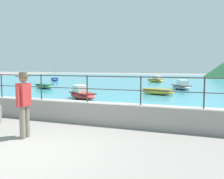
% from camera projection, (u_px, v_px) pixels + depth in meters
% --- Properties ---
extents(ground_plane, '(120.00, 120.00, 0.00)m').
position_uv_depth(ground_plane, '(23.00, 153.00, 5.50)').
color(ground_plane, slate).
extents(promenade_wall, '(20.00, 0.56, 0.70)m').
position_uv_depth(promenade_wall, '(87.00, 112.00, 8.44)').
color(promenade_wall, gray).
rests_on(promenade_wall, ground).
extents(railing, '(18.44, 0.04, 0.90)m').
position_uv_depth(railing, '(87.00, 83.00, 8.35)').
color(railing, '#383330').
rests_on(railing, promenade_wall).
extents(lake_water, '(64.00, 44.32, 0.06)m').
position_uv_depth(lake_water, '(173.00, 82.00, 29.55)').
color(lake_water, teal).
rests_on(lake_water, ground).
extents(person_walking, '(0.38, 0.57, 1.75)m').
position_uv_depth(person_walking, '(24.00, 101.00, 6.58)').
color(person_walking, slate).
rests_on(person_walking, ground).
extents(boat_0, '(2.43, 1.97, 0.76)m').
position_uv_depth(boat_0, '(156.00, 80.00, 28.58)').
color(boat_0, gold).
rests_on(boat_0, lake_water).
extents(boat_2, '(2.05, 2.40, 0.76)m').
position_uv_depth(boat_2, '(181.00, 86.00, 19.57)').
color(boat_2, gray).
rests_on(boat_2, lake_water).
extents(boat_4, '(2.41, 2.04, 0.76)m').
position_uv_depth(boat_4, '(82.00, 94.00, 14.09)').
color(boat_4, red).
rests_on(boat_4, lake_water).
extents(boat_5, '(2.47, 1.77, 0.36)m').
position_uv_depth(boat_5, '(44.00, 86.00, 20.51)').
color(boat_5, '#338C59').
rests_on(boat_5, lake_water).
extents(boat_6, '(1.91, 2.45, 2.03)m').
position_uv_depth(boat_6, '(55.00, 79.00, 31.06)').
color(boat_6, '#2D4C9E').
rests_on(boat_6, lake_water).
extents(boat_7, '(2.46, 1.48, 0.36)m').
position_uv_depth(boat_7, '(158.00, 91.00, 16.21)').
color(boat_7, gold).
rests_on(boat_7, lake_water).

